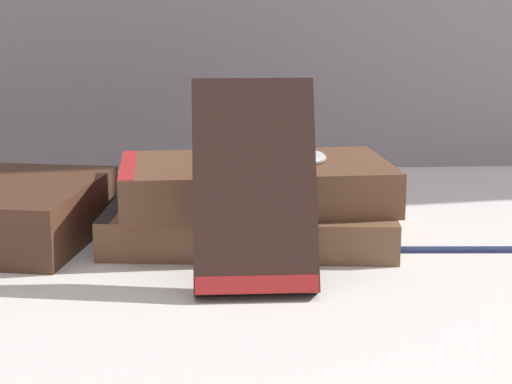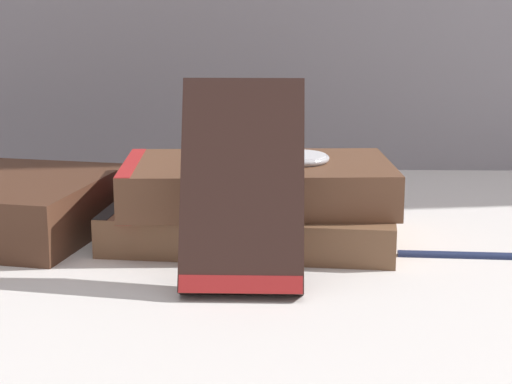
# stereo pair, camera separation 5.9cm
# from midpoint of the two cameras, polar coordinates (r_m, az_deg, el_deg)

# --- Properties ---
(ground_plane) EXTENTS (3.00, 3.00, 0.00)m
(ground_plane) POSITION_cam_midpoint_polar(r_m,az_deg,el_deg) (0.67, 0.01, -4.26)
(ground_plane) COLOR silver
(book_flat_bottom) EXTENTS (0.25, 0.17, 0.03)m
(book_flat_bottom) POSITION_cam_midpoint_polar(r_m,az_deg,el_deg) (0.71, 1.77, -1.96)
(book_flat_bottom) COLOR brown
(book_flat_bottom) RESTS_ON ground_plane
(book_flat_top) EXTENTS (0.22, 0.14, 0.04)m
(book_flat_top) POSITION_cam_midpoint_polar(r_m,az_deg,el_deg) (0.70, 2.08, 0.54)
(book_flat_top) COLOR brown
(book_flat_top) RESTS_ON book_flat_bottom
(book_leaning_front) EXTENTS (0.08, 0.07, 0.14)m
(book_leaning_front) POSITION_cam_midpoint_polar(r_m,az_deg,el_deg) (0.59, 2.00, -0.10)
(book_leaning_front) COLOR #331E19
(book_leaning_front) RESTS_ON ground_plane
(pocket_watch) EXTENTS (0.05, 0.06, 0.01)m
(pocket_watch) POSITION_cam_midpoint_polar(r_m,az_deg,el_deg) (0.70, 5.15, 2.26)
(pocket_watch) COLOR silver
(pocket_watch) RESTS_ON book_flat_top
(reading_glasses) EXTENTS (0.12, 0.08, 0.00)m
(reading_glasses) POSITION_cam_midpoint_polar(r_m,az_deg,el_deg) (0.86, -0.30, -0.39)
(reading_glasses) COLOR #ADADB2
(reading_glasses) RESTS_ON ground_plane
(fountain_pen) EXTENTS (0.13, 0.02, 0.01)m
(fountain_pen) POSITION_cam_midpoint_polar(r_m,az_deg,el_deg) (0.70, 17.24, -3.88)
(fountain_pen) COLOR #1E284C
(fountain_pen) RESTS_ON ground_plane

